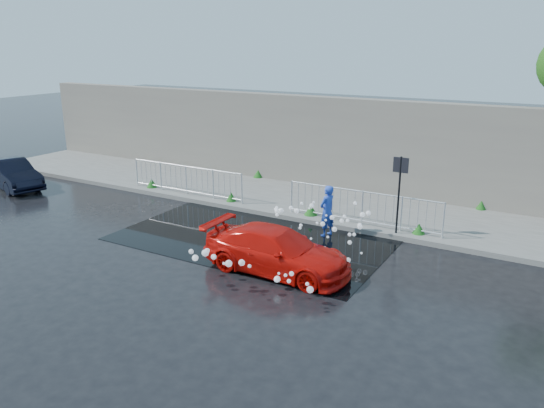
{
  "coord_description": "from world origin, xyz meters",
  "views": [
    {
      "loc": [
        8.48,
        -11.76,
        5.66
      ],
      "look_at": [
        0.85,
        1.42,
        1.0
      ],
      "focal_mm": 35.0,
      "sensor_mm": 36.0,
      "label": 1
    }
  ],
  "objects_px": {
    "red_car": "(277,251)",
    "dark_car": "(12,174)",
    "person": "(327,211)",
    "sign_post": "(400,183)"
  },
  "relations": [
    {
      "from": "red_car",
      "to": "dark_car",
      "type": "distance_m",
      "value": 13.33
    },
    {
      "from": "dark_car",
      "to": "person",
      "type": "xyz_separation_m",
      "value": [
        13.22,
        1.33,
        0.2
      ]
    },
    {
      "from": "red_car",
      "to": "dark_car",
      "type": "height_order",
      "value": "dark_car"
    },
    {
      "from": "dark_car",
      "to": "person",
      "type": "bearing_deg",
      "value": -69.49
    },
    {
      "from": "sign_post",
      "to": "dark_car",
      "type": "distance_m",
      "value": 15.32
    },
    {
      "from": "red_car",
      "to": "person",
      "type": "height_order",
      "value": "person"
    },
    {
      "from": "sign_post",
      "to": "red_car",
      "type": "bearing_deg",
      "value": -115.8
    },
    {
      "from": "sign_post",
      "to": "dark_car",
      "type": "bearing_deg",
      "value": -171.71
    },
    {
      "from": "sign_post",
      "to": "person",
      "type": "distance_m",
      "value": 2.29
    },
    {
      "from": "sign_post",
      "to": "dark_car",
      "type": "xyz_separation_m",
      "value": [
        -15.12,
        -2.2,
        -1.14
      ]
    }
  ]
}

